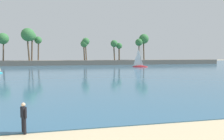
% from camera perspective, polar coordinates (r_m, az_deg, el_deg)
% --- Properties ---
extents(sea, '(220.00, 109.89, 0.06)m').
position_cam_1_polar(sea, '(66.99, -10.71, 0.63)').
color(sea, '#33607F').
rests_on(sea, ground).
extents(palm_headland, '(118.94, 6.49, 13.06)m').
position_cam_1_polar(palm_headland, '(81.67, -11.70, 3.30)').
color(palm_headland, slate).
rests_on(palm_headland, ground).
extents(person_at_waterline, '(0.35, 0.47, 1.67)m').
position_cam_1_polar(person_at_waterline, '(12.55, -22.04, -11.31)').
color(person_at_waterline, black).
rests_on(person_at_waterline, ground).
extents(sailboat_toward_headland, '(5.01, 3.24, 7.01)m').
position_cam_1_polar(sailboat_toward_headland, '(68.96, 7.25, 1.32)').
color(sailboat_toward_headland, red).
rests_on(sailboat_toward_headland, sea).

